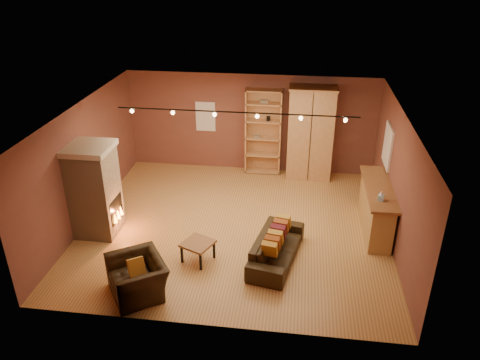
# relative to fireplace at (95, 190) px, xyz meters

# --- Properties ---
(floor) EXTENTS (7.00, 7.00, 0.00)m
(floor) POSITION_rel_fireplace_xyz_m (3.04, 0.60, -1.06)
(floor) COLOR #A9743C
(floor) RESTS_ON ground
(ceiling) EXTENTS (7.00, 7.00, 0.00)m
(ceiling) POSITION_rel_fireplace_xyz_m (3.04, 0.60, 1.74)
(ceiling) COLOR brown
(ceiling) RESTS_ON back_wall
(back_wall) EXTENTS (7.00, 0.02, 2.80)m
(back_wall) POSITION_rel_fireplace_xyz_m (3.04, 3.85, 0.34)
(back_wall) COLOR brown
(back_wall) RESTS_ON floor
(left_wall) EXTENTS (0.02, 6.50, 2.80)m
(left_wall) POSITION_rel_fireplace_xyz_m (-0.46, 0.60, 0.34)
(left_wall) COLOR brown
(left_wall) RESTS_ON floor
(right_wall) EXTENTS (0.02, 6.50, 2.80)m
(right_wall) POSITION_rel_fireplace_xyz_m (6.54, 0.60, 0.34)
(right_wall) COLOR brown
(right_wall) RESTS_ON floor
(fireplace) EXTENTS (1.01, 0.98, 2.12)m
(fireplace) POSITION_rel_fireplace_xyz_m (0.00, 0.00, 0.00)
(fireplace) COLOR tan
(fireplace) RESTS_ON floor
(back_window) EXTENTS (0.56, 0.04, 0.86)m
(back_window) POSITION_rel_fireplace_xyz_m (1.74, 3.83, 0.49)
(back_window) COLOR white
(back_window) RESTS_ON back_wall
(bookcase) EXTENTS (1.00, 0.39, 2.45)m
(bookcase) POSITION_rel_fireplace_xyz_m (3.41, 3.72, 0.18)
(bookcase) COLOR tan
(bookcase) RESTS_ON floor
(armoire) EXTENTS (1.28, 0.72, 2.61)m
(armoire) POSITION_rel_fireplace_xyz_m (4.72, 3.52, 0.25)
(armoire) COLOR tan
(armoire) RESTS_ON floor
(bar_counter) EXTENTS (0.61, 2.26, 1.08)m
(bar_counter) POSITION_rel_fireplace_xyz_m (6.24, 0.93, -0.51)
(bar_counter) COLOR tan
(bar_counter) RESTS_ON floor
(tissue_box) EXTENTS (0.13, 0.13, 0.21)m
(tissue_box) POSITION_rel_fireplace_xyz_m (6.19, 0.31, 0.11)
(tissue_box) COLOR #90C9E7
(tissue_box) RESTS_ON bar_counter
(right_window) EXTENTS (0.05, 0.90, 1.00)m
(right_window) POSITION_rel_fireplace_xyz_m (6.51, 2.00, 0.59)
(right_window) COLOR white
(right_window) RESTS_ON right_wall
(loveseat) EXTENTS (0.95, 2.03, 0.80)m
(loveseat) POSITION_rel_fireplace_xyz_m (4.08, -0.57, -0.66)
(loveseat) COLOR black
(loveseat) RESTS_ON floor
(armchair) EXTENTS (1.20, 1.30, 0.95)m
(armchair) POSITION_rel_fireplace_xyz_m (1.57, -1.97, -0.58)
(armchair) COLOR black
(armchair) RESTS_ON floor
(coffee_table) EXTENTS (0.76, 0.76, 0.43)m
(coffee_table) POSITION_rel_fireplace_xyz_m (2.47, -0.81, -0.69)
(coffee_table) COLOR #966036
(coffee_table) RESTS_ON floor
(track_rail) EXTENTS (5.20, 0.09, 0.13)m
(track_rail) POSITION_rel_fireplace_xyz_m (3.04, 0.80, 1.63)
(track_rail) COLOR black
(track_rail) RESTS_ON ceiling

